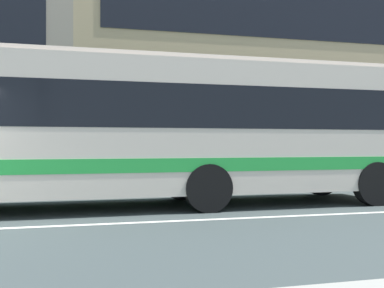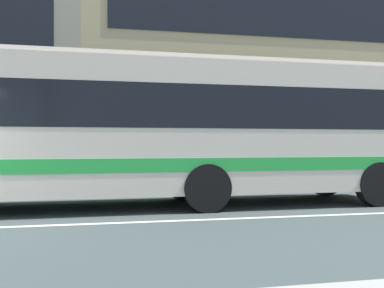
# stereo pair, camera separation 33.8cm
# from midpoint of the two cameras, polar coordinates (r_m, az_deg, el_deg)

# --- Properties ---
(hedge_row_far) EXTENTS (17.26, 1.10, 1.06)m
(hedge_row_far) POSITION_cam_midpoint_polar(r_m,az_deg,el_deg) (13.84, -20.17, -3.63)
(hedge_row_far) COLOR #174B1F
(hedge_row_far) RESTS_ON ground_plane
(apartment_block_right) EXTENTS (25.94, 11.05, 12.56)m
(apartment_block_right) POSITION_cam_midpoint_polar(r_m,az_deg,el_deg) (28.03, 13.29, 9.99)
(apartment_block_right) COLOR tan
(apartment_block_right) RESTS_ON ground_plane
(transit_bus) EXTENTS (11.47, 2.76, 3.28)m
(transit_bus) POSITION_cam_midpoint_polar(r_m,az_deg,el_deg) (10.61, -4.49, 2.16)
(transit_bus) COLOR beige
(transit_bus) RESTS_ON ground_plane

